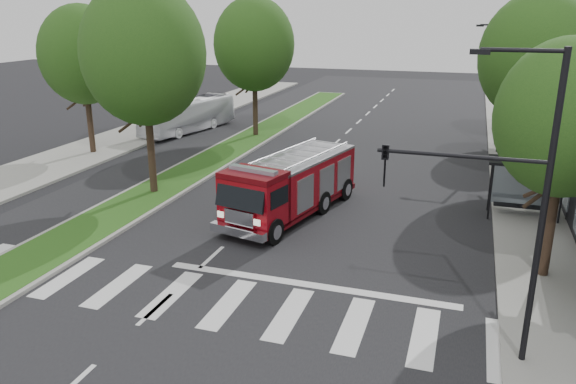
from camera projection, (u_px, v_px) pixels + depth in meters
name	position (u px, v px, depth m)	size (l,w,h in m)	color
ground	(212.00, 257.00, 20.83)	(140.00, 140.00, 0.00)	black
sidewalk_right	(548.00, 205.00, 26.16)	(5.00, 80.00, 0.15)	gray
sidewalk_left	(66.00, 160.00, 34.12)	(5.00, 80.00, 0.15)	gray
median	(245.00, 141.00, 38.85)	(3.00, 50.00, 0.15)	gray
bus_shelter	(527.00, 173.00, 24.26)	(3.20, 1.60, 2.61)	black
tree_right_near	(566.00, 119.00, 17.54)	(4.40, 4.40, 8.05)	black
tree_right_mid	(536.00, 57.00, 28.09)	(5.60, 5.60, 9.72)	black
tree_right_far	(521.00, 56.00, 37.33)	(5.00, 5.00, 8.73)	black
tree_median_near	(144.00, 54.00, 25.92)	(5.80, 5.80, 10.16)	black
tree_median_far	(254.00, 44.00, 38.68)	(5.60, 5.60, 9.72)	black
tree_left_mid	(83.00, 55.00, 33.90)	(5.20, 5.20, 9.16)	black
streetlight_right_near	(506.00, 189.00, 13.39)	(4.08, 0.22, 8.00)	black
streetlight_right_far	(502.00, 83.00, 34.48)	(2.11, 0.20, 8.00)	black
fire_engine	(292.00, 185.00, 24.74)	(4.29, 8.63, 2.87)	#520409
city_bus	(189.00, 115.00, 42.09)	(2.11, 9.04, 2.52)	white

